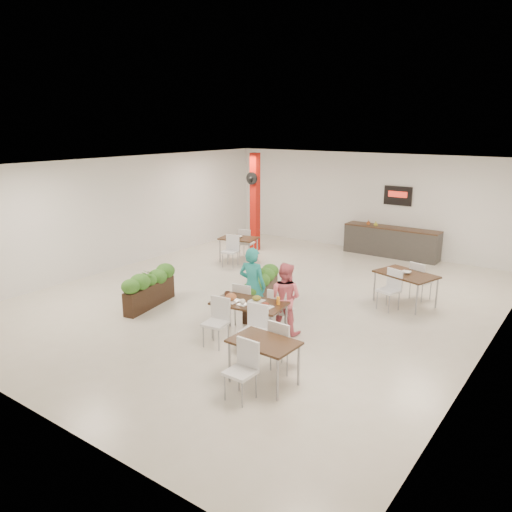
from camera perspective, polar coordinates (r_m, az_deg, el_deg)
The scene contains 12 objects.
ground at distance 12.12m, azimuth 0.89°, elevation -4.87°, with size 12.00×12.00×0.00m, color beige.
room_shell at distance 11.60m, azimuth 0.93°, elevation 4.50°, with size 10.10×12.10×3.22m.
red_column at distance 16.42m, azimuth -0.13°, elevation 6.29°, with size 0.40×0.41×3.20m.
service_counter at distance 16.40m, azimuth 15.19°, elevation 1.66°, with size 3.00×0.64×2.20m.
main_table at distance 9.74m, azimuth -0.84°, elevation -5.93°, with size 1.50×1.78×0.92m.
diner_man at distance 10.39m, azimuth -0.43°, elevation -3.45°, with size 0.60×0.40×1.66m, color teal.
diner_woman at distance 10.00m, azimuth 3.29°, elevation -4.82°, with size 0.71×0.55×1.46m, color #F36C7C.
planter_left at distance 11.72m, azimuth -12.10°, elevation -3.40°, with size 0.66×1.69×0.89m.
planter_right at distance 11.22m, azimuth 0.61°, elevation -3.83°, with size 0.89×1.82×0.99m.
side_table_a at distance 15.18m, azimuth -2.00°, elevation 1.64°, with size 1.23×1.67×0.92m.
side_table_b at distance 12.06m, azimuth 16.75°, elevation -2.43°, with size 1.50×1.67×0.92m.
side_table_c at distance 8.11m, azimuth 0.91°, elevation -10.56°, with size 1.09×1.63×0.92m.
Camera 1 is at (6.50, -9.37, 4.10)m, focal length 35.00 mm.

